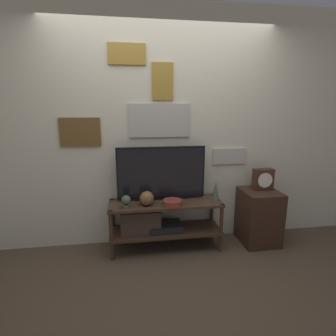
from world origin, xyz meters
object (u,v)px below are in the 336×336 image
television (161,173)px  mantel_clock (263,179)px  vase_slim_bronze (216,191)px  vase_wide_bowl (172,203)px  vase_round_glass (147,198)px  decorative_bust (126,201)px

television → mantel_clock: (1.21, -0.05, -0.11)m
vase_slim_bronze → vase_wide_bowl: bearing=-171.8°
vase_wide_bowl → mantel_clock: mantel_clock is taller
television → vase_slim_bronze: (0.60, -0.13, -0.20)m
television → vase_round_glass: (-0.18, -0.16, -0.24)m
vase_wide_bowl → mantel_clock: (1.11, 0.15, 0.18)m
vase_slim_bronze → decorative_bust: (-1.00, -0.07, -0.04)m
television → mantel_clock: bearing=-2.6°
vase_wide_bowl → vase_round_glass: bearing=170.0°
television → vase_slim_bronze: 0.65m
vase_round_glass → mantel_clock: mantel_clock is taller
vase_round_glass → vase_slim_bronze: vase_slim_bronze is taller
vase_round_glass → decorative_bust: vase_round_glass is taller
television → vase_round_glass: 0.34m
television → decorative_bust: television is taller
vase_wide_bowl → decorative_bust: decorative_bust is taller
television → decorative_bust: bearing=-153.3°
television → decorative_bust: size_ratio=7.23×
vase_slim_bronze → decorative_bust: bearing=-176.0°
vase_round_glass → vase_slim_bronze: 0.78m
television → vase_wide_bowl: 0.36m
vase_wide_bowl → vase_slim_bronze: 0.52m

